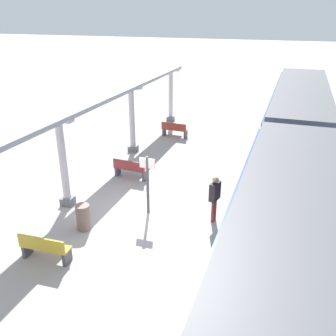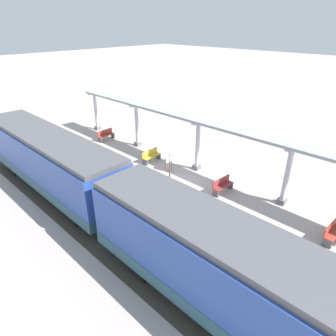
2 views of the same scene
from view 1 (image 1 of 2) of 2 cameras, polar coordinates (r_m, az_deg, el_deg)
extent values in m
plane|color=#B0A4A0|center=(13.21, -4.43, -7.69)|extent=(176.00, 176.00, 0.00)
cube|color=yellow|center=(12.45, 9.47, -10.08)|extent=(0.38, 30.65, 0.01)
cube|color=#38332D|center=(12.37, 17.81, -11.24)|extent=(3.20, 42.65, 0.01)
cube|color=#2A499B|center=(19.12, 19.65, 7.26)|extent=(2.60, 12.08, 2.60)
cube|color=#2C4F61|center=(19.40, 19.24, 4.36)|extent=(2.63, 12.10, 0.55)
cube|color=#515156|center=(18.81, 20.24, 11.41)|extent=(2.39, 12.08, 0.24)
cube|color=#1E262D|center=(19.06, 15.82, 8.67)|extent=(0.03, 11.11, 0.84)
cube|color=#1E262D|center=(21.15, 16.07, 8.46)|extent=(0.04, 1.10, 2.00)
cube|color=#1E262D|center=(17.27, 15.07, 5.33)|extent=(0.04, 1.10, 2.00)
cube|color=black|center=(15.99, 18.65, -1.85)|extent=(2.21, 0.90, 0.64)
cube|color=black|center=(23.27, 19.27, 5.86)|extent=(2.21, 0.90, 0.64)
cube|color=#2A499B|center=(7.58, 18.01, -17.88)|extent=(2.60, 12.08, 2.60)
cube|color=#2C4F61|center=(8.27, 17.07, -23.27)|extent=(2.63, 12.10, 0.55)
cube|color=#515156|center=(6.76, 19.51, -8.71)|extent=(2.39, 12.08, 0.24)
cube|color=#1E262D|center=(7.44, 7.91, -14.57)|extent=(0.03, 11.11, 0.84)
cube|color=#1E262D|center=(9.39, 10.24, -10.01)|extent=(0.04, 1.10, 2.00)
cube|color=black|center=(11.65, 17.85, -11.74)|extent=(2.21, 0.90, 0.64)
cube|color=slate|center=(24.64, 0.41, 7.68)|extent=(0.44, 0.44, 0.30)
cylinder|color=silver|center=(24.25, 0.42, 11.41)|extent=(0.28, 0.28, 2.97)
cube|color=silver|center=(23.97, 0.43, 15.02)|extent=(1.10, 0.36, 0.12)
cube|color=slate|center=(19.23, -5.44, 3.01)|extent=(0.44, 0.44, 0.30)
cylinder|color=silver|center=(18.73, -5.63, 7.71)|extent=(0.28, 0.28, 2.97)
cube|color=silver|center=(18.38, -5.82, 12.36)|extent=(1.10, 0.36, 0.12)
cube|color=slate|center=(14.44, -15.32, -4.98)|extent=(0.44, 0.44, 0.30)
cylinder|color=silver|center=(13.76, -16.03, 1.04)|extent=(0.28, 0.28, 2.97)
cube|color=silver|center=(13.28, -16.76, 7.22)|extent=(1.10, 0.36, 0.12)
cube|color=#A8AAB2|center=(13.37, -16.41, 8.00)|extent=(1.20, 24.75, 0.16)
cube|color=#9C3426|center=(21.39, 1.07, 6.04)|extent=(1.52, 0.52, 0.04)
cube|color=#9C3426|center=(21.15, 0.89, 6.47)|extent=(1.50, 0.14, 0.40)
cube|color=#4C4C51|center=(21.70, -0.59, 5.66)|extent=(0.12, 0.40, 0.42)
cube|color=#4C4C51|center=(21.24, 2.76, 5.24)|extent=(0.12, 0.40, 0.42)
cube|color=maroon|center=(16.08, -5.77, -0.06)|extent=(1.52, 0.52, 0.04)
cube|color=maroon|center=(15.84, -6.12, 0.41)|extent=(1.50, 0.14, 0.40)
cube|color=#4C4C51|center=(16.48, -7.80, -0.45)|extent=(0.12, 0.40, 0.42)
cube|color=#4C4C51|center=(15.90, -3.60, -1.19)|extent=(0.12, 0.40, 0.42)
cube|color=gold|center=(11.53, -18.45, -11.50)|extent=(1.52, 0.52, 0.04)
cube|color=gold|center=(11.28, -19.13, -11.08)|extent=(1.50, 0.14, 0.40)
cube|color=#4C4C51|center=(12.01, -21.02, -11.70)|extent=(0.12, 0.40, 0.42)
cube|color=#4C4C51|center=(11.33, -15.41, -13.18)|extent=(0.12, 0.40, 0.42)
cylinder|color=#7C6459|center=(12.65, -13.02, -7.45)|extent=(0.48, 0.48, 0.90)
cylinder|color=#4C4C51|center=(12.98, -3.17, -2.73)|extent=(0.10, 0.10, 2.20)
cube|color=silver|center=(12.63, -3.26, 0.74)|extent=(0.56, 0.04, 0.36)
cylinder|color=maroon|center=(12.95, 7.30, -6.37)|extent=(0.11, 0.11, 0.84)
cylinder|color=maroon|center=(12.81, 6.97, -6.69)|extent=(0.11, 0.11, 0.84)
cube|color=#2B222B|center=(12.53, 7.30, -3.61)|extent=(0.33, 0.53, 0.63)
sphere|color=tan|center=(12.34, 7.40, -1.83)|extent=(0.23, 0.23, 0.23)
camera|label=2|loc=(22.55, 40.25, 24.22)|focal=31.54mm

